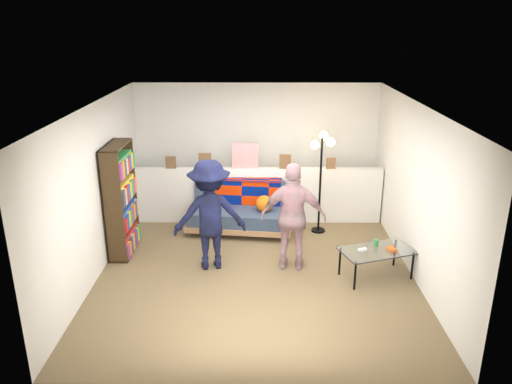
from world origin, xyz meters
TOP-DOWN VIEW (x-y plane):
  - ground at (0.00, 0.00)m, footprint 5.00×5.00m
  - room_shell at (0.00, 0.47)m, footprint 4.60×5.05m
  - half_wall_ledge at (0.00, 1.80)m, footprint 4.45×0.15m
  - ledge_decor at (-0.23, 1.78)m, footprint 2.97×0.02m
  - futon_sofa at (-0.26, 1.38)m, footprint 1.86×1.05m
  - bookshelf at (-2.08, 0.55)m, footprint 0.29×0.87m
  - coffee_table at (1.71, -0.26)m, footprint 1.13×0.85m
  - floor_lamp at (1.09, 1.38)m, footprint 0.38×0.32m
  - person_left at (-0.66, 0.06)m, footprint 1.15×0.79m
  - person_right at (0.54, 0.02)m, footprint 0.98×0.50m

SIDE VIEW (x-z plane):
  - ground at x=0.00m, z-range 0.00..0.00m
  - futon_sofa at x=-0.26m, z-range -0.03..0.74m
  - coffee_table at x=1.71m, z-range 0.13..0.66m
  - half_wall_ledge at x=0.00m, z-range 0.00..1.00m
  - person_right at x=0.54m, z-range 0.00..1.60m
  - bookshelf at x=-2.08m, z-range -0.06..1.68m
  - person_left at x=-0.66m, z-range 0.00..1.64m
  - ledge_decor at x=-0.23m, z-range 0.95..1.40m
  - floor_lamp at x=1.09m, z-range 0.36..2.10m
  - room_shell at x=0.00m, z-range 0.45..2.90m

